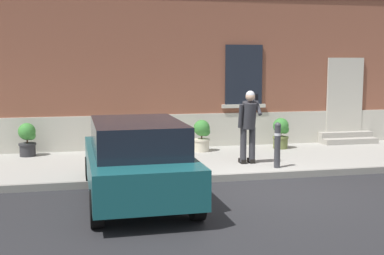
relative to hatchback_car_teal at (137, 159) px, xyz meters
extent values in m
plane|color=#232326|center=(2.55, 0.21, -0.79)|extent=(80.00, 80.00, 0.00)
cube|color=#99968E|center=(2.55, 3.01, -0.71)|extent=(24.00, 3.60, 0.15)
cube|color=gray|center=(2.55, 1.15, -0.71)|extent=(24.00, 0.12, 0.15)
cube|color=brown|center=(2.55, 5.51, 2.96)|extent=(24.00, 1.40, 7.50)
cube|color=#BCB7A8|center=(2.55, 4.79, -0.24)|extent=(24.00, 0.08, 1.10)
cube|color=brown|center=(6.82, 4.78, 0.73)|extent=(1.00, 0.08, 2.10)
cube|color=#BCB7A8|center=(6.82, 4.76, 0.78)|extent=(1.16, 0.06, 2.24)
cube|color=black|center=(3.62, 4.78, 1.41)|extent=(1.10, 0.06, 1.70)
cube|color=#BCB7A8|center=(3.62, 4.75, 0.51)|extent=(1.30, 0.12, 0.10)
cube|color=#9E998E|center=(6.82, 4.33, -0.56)|extent=(1.68, 0.32, 0.16)
cube|color=#9E998E|center=(6.82, 4.65, -0.48)|extent=(1.68, 0.32, 0.32)
cube|color=#165156|center=(0.00, 0.02, -0.17)|extent=(1.80, 4.02, 0.64)
cube|color=black|center=(0.00, -0.13, 0.43)|extent=(1.57, 2.42, 0.56)
cube|color=black|center=(-0.03, 2.04, -0.39)|extent=(1.66, 0.12, 0.20)
cube|color=yellow|center=(-0.03, 2.04, -0.21)|extent=(0.52, 0.03, 0.12)
cube|color=#B21414|center=(-0.78, 2.02, 0.05)|extent=(0.16, 0.04, 0.18)
cube|color=#B21414|center=(0.73, 2.04, 0.05)|extent=(0.16, 0.04, 0.18)
cube|color=#165156|center=(-0.02, 1.77, 0.33)|extent=(1.49, 0.08, 0.60)
cylinder|color=black|center=(-0.78, -1.39, -0.49)|extent=(0.21, 0.60, 0.60)
cylinder|color=black|center=(0.81, -1.37, -0.49)|extent=(0.21, 0.60, 0.60)
cylinder|color=black|center=(-0.81, 1.41, -0.49)|extent=(0.21, 0.60, 0.60)
cylinder|color=black|center=(0.78, 1.43, -0.49)|extent=(0.21, 0.60, 0.60)
cylinder|color=#333338|center=(3.38, 1.56, -0.16)|extent=(0.14, 0.14, 0.95)
sphere|color=#333338|center=(3.38, 1.56, 0.33)|extent=(0.15, 0.15, 0.15)
cylinder|color=silver|center=(3.38, 1.56, 0.13)|extent=(0.15, 0.15, 0.06)
cylinder|color=#2D2D33|center=(2.77, 2.19, -0.19)|extent=(0.15, 0.15, 0.82)
cube|color=black|center=(2.77, 2.25, -0.59)|extent=(0.12, 0.28, 0.10)
cylinder|color=#2D2D33|center=(2.99, 2.19, -0.19)|extent=(0.15, 0.15, 0.82)
cube|color=black|center=(2.99, 2.25, -0.59)|extent=(0.12, 0.28, 0.10)
cylinder|color=#2D2D33|center=(2.88, 2.13, 0.53)|extent=(0.34, 0.44, 0.67)
sphere|color=tan|center=(2.88, 2.05, 0.97)|extent=(0.22, 0.22, 0.22)
sphere|color=silver|center=(2.88, 2.05, 1.00)|extent=(0.21, 0.21, 0.21)
cylinder|color=#2D2D33|center=(2.66, 2.09, 0.51)|extent=(0.09, 0.19, 0.57)
cylinder|color=#2D2D33|center=(3.08, 2.09, 0.73)|extent=(0.09, 0.42, 0.42)
cube|color=black|center=(3.03, 2.03, 0.95)|extent=(0.07, 0.02, 0.15)
cylinder|color=#2D2D30|center=(-2.34, 4.32, -0.47)|extent=(0.40, 0.40, 0.34)
cylinder|color=#2D2D30|center=(-2.34, 4.32, -0.33)|extent=(0.44, 0.44, 0.05)
cylinder|color=#47331E|center=(-2.34, 4.32, -0.18)|extent=(0.04, 0.04, 0.24)
sphere|color=#387F33|center=(-2.34, 4.32, 0.00)|extent=(0.44, 0.44, 0.44)
sphere|color=#387F33|center=(-2.24, 4.27, -0.10)|extent=(0.24, 0.24, 0.24)
cylinder|color=#B25B38|center=(-0.07, 4.08, -0.47)|extent=(0.40, 0.40, 0.34)
cylinder|color=#B25B38|center=(-0.07, 4.08, -0.33)|extent=(0.44, 0.44, 0.05)
cylinder|color=#47331E|center=(-0.07, 4.08, -0.18)|extent=(0.04, 0.04, 0.24)
sphere|color=#286B2D|center=(-0.07, 4.08, 0.00)|extent=(0.44, 0.44, 0.44)
sphere|color=#286B2D|center=(0.03, 4.03, -0.10)|extent=(0.24, 0.24, 0.24)
cylinder|color=beige|center=(2.20, 4.03, -0.47)|extent=(0.40, 0.40, 0.34)
cylinder|color=beige|center=(2.20, 4.03, -0.33)|extent=(0.44, 0.44, 0.05)
cylinder|color=#47331E|center=(2.20, 4.03, -0.18)|extent=(0.04, 0.04, 0.24)
sphere|color=#387F33|center=(2.20, 4.03, 0.00)|extent=(0.44, 0.44, 0.44)
sphere|color=#387F33|center=(2.30, 3.98, -0.10)|extent=(0.24, 0.24, 0.24)
cylinder|color=#606B38|center=(4.47, 4.01, -0.47)|extent=(0.40, 0.40, 0.34)
cylinder|color=#606B38|center=(4.47, 4.01, -0.33)|extent=(0.44, 0.44, 0.05)
cylinder|color=#47331E|center=(4.47, 4.01, -0.18)|extent=(0.04, 0.04, 0.24)
sphere|color=#387F33|center=(4.47, 4.01, 0.00)|extent=(0.44, 0.44, 0.44)
sphere|color=#387F33|center=(4.57, 3.96, -0.10)|extent=(0.24, 0.24, 0.24)
camera|label=1|loc=(-0.97, -9.06, 1.73)|focal=47.11mm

